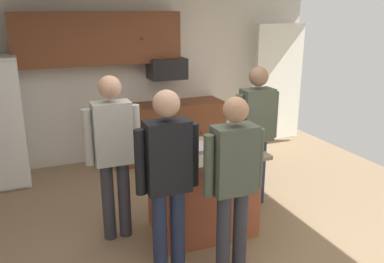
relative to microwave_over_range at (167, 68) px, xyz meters
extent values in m
plane|color=#937A5B|center=(-0.60, -2.50, -1.45)|extent=(7.04, 7.04, 0.00)
cube|color=silver|center=(-0.60, 0.30, -0.15)|extent=(6.40, 0.10, 2.60)
cube|color=white|center=(2.00, -0.10, -0.35)|extent=(0.90, 0.06, 2.00)
cube|color=brown|center=(-1.00, 0.10, 0.47)|extent=(2.40, 0.35, 0.75)
sphere|color=#4C3823|center=(-0.40, -0.09, 0.48)|extent=(0.04, 0.04, 0.04)
cube|color=brown|center=(0.00, -0.02, -1.00)|extent=(1.80, 0.60, 0.90)
sphere|color=#4C3823|center=(0.45, -0.33, -1.00)|extent=(0.04, 0.04, 0.04)
cube|color=white|center=(-2.36, -0.47, -0.57)|extent=(0.45, 0.04, 1.68)
cube|color=black|center=(0.00, 0.00, 0.00)|extent=(0.56, 0.40, 0.32)
cube|color=#AD5638|center=(-0.41, -2.33, -1.00)|extent=(1.02, 0.73, 0.89)
cube|color=gray|center=(-0.41, -2.33, -0.54)|extent=(1.16, 0.87, 0.04)
cylinder|color=#232D4C|center=(0.35, -1.99, -1.03)|extent=(0.13, 0.13, 0.83)
cylinder|color=#232D4C|center=(0.52, -1.99, -1.03)|extent=(0.13, 0.13, 0.83)
cube|color=#4C5647|center=(0.43, -1.99, -0.30)|extent=(0.38, 0.22, 0.62)
sphere|color=#8C664C|center=(0.43, -1.99, 0.15)|extent=(0.23, 0.23, 0.23)
cylinder|color=#4C5647|center=(0.19, -1.99, -0.32)|extent=(0.09, 0.09, 0.56)
cylinder|color=#4C5647|center=(0.67, -1.99, -0.32)|extent=(0.09, 0.09, 0.56)
cylinder|color=#383842|center=(-1.39, -2.11, -1.03)|extent=(0.13, 0.13, 0.85)
cylinder|color=#383842|center=(-1.22, -2.11, -1.03)|extent=(0.13, 0.13, 0.85)
cube|color=#B7B7B2|center=(-1.30, -2.11, -0.29)|extent=(0.38, 0.22, 0.63)
sphere|color=tan|center=(-1.30, -2.11, 0.17)|extent=(0.23, 0.23, 0.23)
cylinder|color=#B7B7B2|center=(-1.54, -2.11, -0.31)|extent=(0.09, 0.09, 0.57)
cylinder|color=#B7B7B2|center=(-1.06, -2.11, -0.31)|extent=(0.09, 0.09, 0.57)
cylinder|color=#383842|center=(-0.55, -3.11, -1.05)|extent=(0.13, 0.13, 0.81)
cylinder|color=#383842|center=(-0.38, -3.11, -1.05)|extent=(0.13, 0.13, 0.81)
cube|color=#4C5647|center=(-0.46, -3.11, -0.34)|extent=(0.38, 0.22, 0.61)
sphere|color=tan|center=(-0.46, -3.11, 0.10)|extent=(0.22, 0.22, 0.22)
cylinder|color=#4C5647|center=(-0.70, -3.11, -0.36)|extent=(0.09, 0.09, 0.54)
cylinder|color=#4C5647|center=(-0.22, -3.11, -0.36)|extent=(0.09, 0.09, 0.54)
cylinder|color=#232D4C|center=(-1.09, -2.93, -1.03)|extent=(0.13, 0.13, 0.84)
cylinder|color=#232D4C|center=(-0.92, -2.93, -1.03)|extent=(0.13, 0.13, 0.84)
cube|color=black|center=(-1.01, -2.93, -0.29)|extent=(0.38, 0.22, 0.63)
sphere|color=tan|center=(-1.01, -2.93, 0.16)|extent=(0.23, 0.23, 0.23)
cylinder|color=black|center=(-1.25, -2.93, -0.31)|extent=(0.09, 0.09, 0.57)
cylinder|color=black|center=(-0.77, -2.93, -0.31)|extent=(0.09, 0.09, 0.57)
cylinder|color=black|center=(-0.20, -2.58, -0.44)|extent=(0.06, 0.06, 0.15)
cylinder|color=black|center=(-0.07, -2.13, -0.45)|extent=(0.07, 0.07, 0.13)
cylinder|color=#311E0C|center=(-0.76, -2.58, -0.45)|extent=(0.07, 0.07, 0.13)
cylinder|color=#4C6B99|center=(-0.34, -2.54, -0.46)|extent=(0.08, 0.08, 0.11)
torus|color=#4C6B99|center=(-0.29, -2.54, -0.46)|extent=(0.06, 0.01, 0.06)
cube|color=#B7B7BC|center=(-0.46, -2.30, -0.51)|extent=(0.44, 0.30, 0.02)
cube|color=#A8A8AD|center=(-0.46, -2.30, -0.49)|extent=(0.44, 0.30, 0.02)
camera|label=1|loc=(-2.04, -6.00, 0.92)|focal=38.11mm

